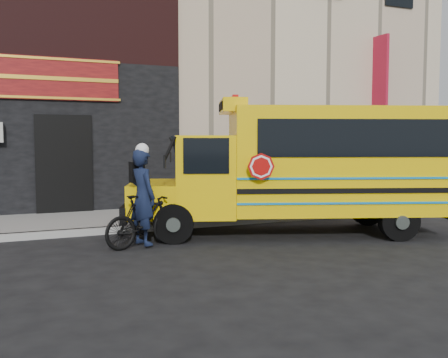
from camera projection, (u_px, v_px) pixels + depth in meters
name	position (u px, v px, depth m)	size (l,w,h in m)	color
ground	(267.00, 247.00, 9.59)	(120.00, 120.00, 0.00)	black
curb	(216.00, 223.00, 11.97)	(40.00, 0.20, 0.15)	#969691
sidewalk	(195.00, 214.00, 13.35)	(40.00, 3.00, 0.15)	gray
building	(136.00, 32.00, 18.70)	(20.00, 10.70, 12.00)	#C6B394
school_bus	(304.00, 165.00, 10.95)	(7.21, 4.30, 2.92)	black
sign_pole	(288.00, 157.00, 12.65)	(0.09, 0.25, 2.93)	#444D47
bicycle	(145.00, 221.00, 9.58)	(0.48, 1.70, 1.02)	black
cyclist	(143.00, 199.00, 9.56)	(0.67, 0.44, 1.84)	black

